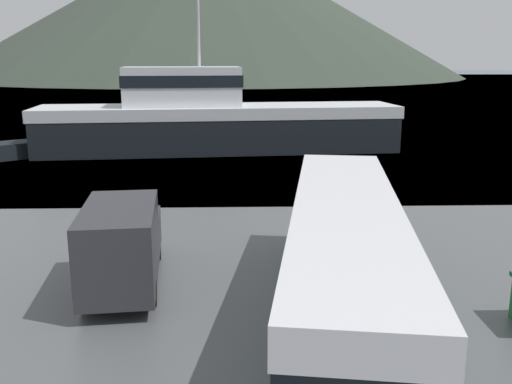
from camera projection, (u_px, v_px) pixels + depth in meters
The scene contains 6 objects.
water_surface at pixel (247, 82), 141.27m from camera, with size 240.00×240.00×0.00m, color #475B6B.
hill_backdrop at pixel (207, 4), 183.40m from camera, with size 160.80×160.80×45.54m, color #333D33.
tour_bus at pixel (345, 257), 13.41m from camera, with size 4.25×12.99×3.08m.
delivery_van at pixel (122, 242), 15.89m from camera, with size 2.47×5.83×2.44m.
fishing_boat at pixel (213, 118), 38.65m from camera, with size 24.58×7.37×11.83m.
small_boat at pixel (44, 147), 37.54m from camera, with size 6.44×5.66×1.01m.
Camera 1 is at (-1.83, -3.84, 6.35)m, focal length 40.00 mm.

